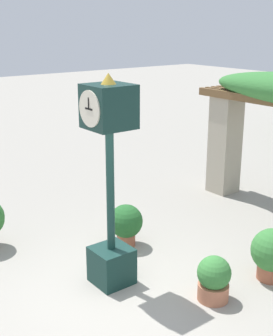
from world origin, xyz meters
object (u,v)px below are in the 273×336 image
at_px(potted_plant_near_right, 126,223).
at_px(potted_plant_far_left, 273,253).
at_px(potted_plant_near_left, 214,278).
at_px(pedestal_clock, 110,178).

bearing_deg(potted_plant_near_right, potted_plant_far_left, 26.23).
bearing_deg(potted_plant_near_left, potted_plant_far_left, 82.74).
xyz_separation_m(pedestal_clock, potted_plant_near_right, (-0.90, 0.94, -1.31)).
relative_size(potted_plant_near_left, potted_plant_far_left, 0.82).
distance_m(potted_plant_near_left, potted_plant_near_right, 2.24).
bearing_deg(potted_plant_far_left, potted_plant_near_right, -153.77).
height_order(pedestal_clock, potted_plant_far_left, pedestal_clock).
relative_size(pedestal_clock, potted_plant_far_left, 3.86).
distance_m(pedestal_clock, potted_plant_far_left, 2.90).
bearing_deg(potted_plant_near_left, pedestal_clock, -145.40).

